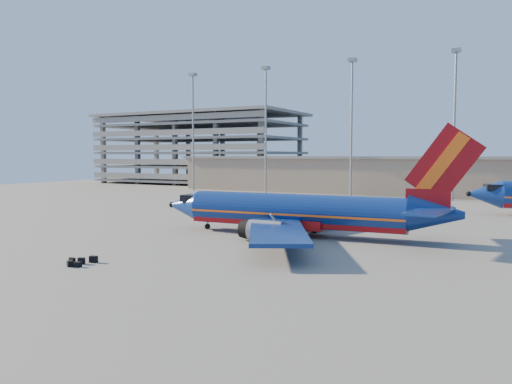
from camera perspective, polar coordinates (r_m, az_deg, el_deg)
ground at (r=62.04m, az=2.49°, el=-3.87°), size 220.00×220.00×0.00m
terminal_building at (r=114.71m, az=19.75°, el=1.78°), size 122.00×16.00×8.50m
parking_garage at (r=156.84m, az=-6.35°, el=5.30°), size 62.00×32.00×21.40m
light_mast_row at (r=104.05m, az=16.21°, el=8.93°), size 101.60×1.60×28.65m
aircraft_main at (r=54.22m, az=5.29°, el=-2.36°), size 34.99×33.59×11.84m
baggage_tug at (r=50.89m, az=1.61°, el=-4.69°), size 2.62×2.17×1.63m
luggage_pile at (r=42.69m, az=-19.38°, el=-7.50°), size 2.38×2.49×0.55m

